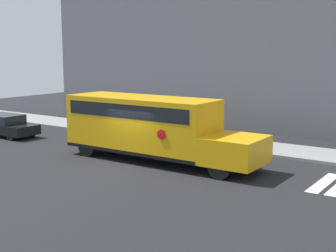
% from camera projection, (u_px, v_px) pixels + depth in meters
% --- Properties ---
extents(ground_plane, '(60.00, 60.00, 0.00)m').
position_uv_depth(ground_plane, '(131.00, 165.00, 21.37)').
color(ground_plane, black).
extents(sidewalk_strip, '(44.00, 3.00, 0.15)m').
position_uv_depth(sidewalk_strip, '(203.00, 140.00, 26.65)').
color(sidewalk_strip, gray).
rests_on(sidewalk_strip, ground).
extents(building_backdrop, '(32.00, 4.00, 9.45)m').
position_uv_depth(building_backdrop, '(253.00, 57.00, 31.19)').
color(building_backdrop, slate).
rests_on(building_backdrop, ground).
extents(school_bus, '(9.84, 2.57, 2.99)m').
position_uv_depth(school_bus, '(150.00, 125.00, 21.96)').
color(school_bus, '#EAA80F').
rests_on(school_bus, ground).
extents(parked_car, '(4.27, 1.72, 1.31)m').
position_uv_depth(parked_car, '(5.00, 125.00, 28.37)').
color(parked_car, black).
rests_on(parked_car, ground).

